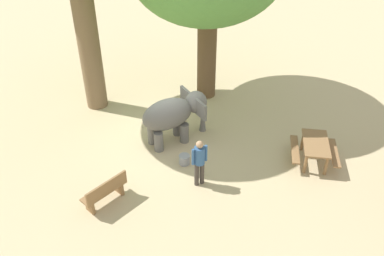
% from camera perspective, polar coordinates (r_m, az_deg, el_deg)
% --- Properties ---
extents(ground_plane, '(60.00, 60.00, 0.00)m').
position_cam_1_polar(ground_plane, '(14.85, -3.57, -1.05)').
color(ground_plane, tan).
extents(elephant, '(2.36, 2.10, 1.70)m').
position_cam_1_polar(elephant, '(14.02, -2.48, 1.95)').
color(elephant, slate).
rests_on(elephant, ground_plane).
extents(person_handler, '(0.43, 0.33, 1.62)m').
position_cam_1_polar(person_handler, '(12.25, 1.04, -4.39)').
color(person_handler, '#3F3833').
rests_on(person_handler, ground_plane).
extents(wooden_bench, '(1.45, 0.71, 0.88)m').
position_cam_1_polar(wooden_bench, '(12.20, -11.89, -8.52)').
color(wooden_bench, olive).
rests_on(wooden_bench, ground_plane).
extents(picnic_table_near, '(1.92, 1.91, 0.78)m').
position_cam_1_polar(picnic_table_near, '(13.89, 16.63, -2.57)').
color(picnic_table_near, olive).
rests_on(picnic_table_near, ground_plane).
extents(feed_bucket, '(0.36, 0.36, 0.32)m').
position_cam_1_polar(feed_bucket, '(13.50, -1.05, -4.36)').
color(feed_bucket, gray).
rests_on(feed_bucket, ground_plane).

